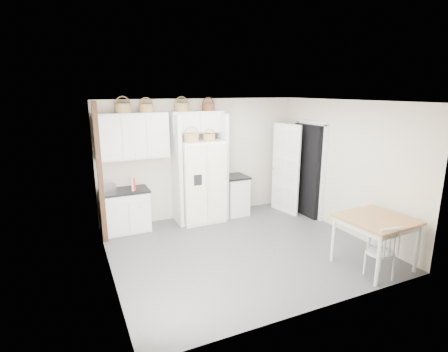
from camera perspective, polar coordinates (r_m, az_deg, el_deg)
name	(u,v)px	position (r m, az deg, el deg)	size (l,w,h in m)	color
floor	(242,248)	(6.44, 2.96, -11.72)	(4.50, 4.50, 0.00)	#47464D
ceiling	(244,101)	(5.81, 3.28, 12.09)	(4.50, 4.50, 0.00)	white
wall_back	(201,158)	(7.77, -3.75, 2.88)	(4.50, 4.50, 0.00)	beige
wall_left	(106,195)	(5.36, -18.74, -2.89)	(4.00, 4.00, 0.00)	beige
wall_right	(344,167)	(7.29, 18.99, 1.41)	(4.00, 4.00, 0.00)	beige
refrigerator	(201,181)	(7.50, -3.82, -0.86)	(0.90, 0.73, 1.75)	white
base_cab_left	(126,211)	(7.30, -15.71, -5.60)	(0.89, 0.56, 0.82)	silver
base_cab_right	(235,196)	(7.99, 1.78, -3.23)	(0.49, 0.59, 0.86)	silver
dining_table	(374,242)	(6.15, 23.30, -9.91)	(1.00, 1.00, 0.83)	olive
windsor_chair	(380,252)	(5.84, 24.17, -11.31)	(0.41, 0.37, 0.83)	silver
counter_left	(125,191)	(7.17, -15.93, -2.36)	(0.92, 0.60, 0.04)	black
counter_right	(235,177)	(7.87, 1.80, -0.10)	(0.53, 0.63, 0.04)	black
toaster	(108,188)	(7.05, -18.39, -1.90)	(0.26, 0.15, 0.18)	silver
cookbook_red	(134,185)	(7.09, -14.45, -1.38)	(0.03, 0.14, 0.22)	red
cookbook_cream	(132,184)	(7.08, -14.73, -1.33)	(0.03, 0.16, 0.24)	beige
basket_upper_b	(123,108)	(7.05, -16.16, 10.59)	(0.30, 0.30, 0.18)	brown
basket_upper_c	(146,108)	(7.13, -12.58, 10.76)	(0.28, 0.28, 0.16)	brown
basket_bridge_a	(182,107)	(7.32, -6.93, 11.08)	(0.30, 0.30, 0.17)	brown
basket_bridge_b	(208,107)	(7.52, -2.59, 11.20)	(0.28, 0.28, 0.16)	brown
basket_fridge_a	(191,138)	(7.14, -5.39, 6.23)	(0.32, 0.32, 0.17)	brown
basket_fridge_b	(209,138)	(7.28, -2.44, 6.29)	(0.25, 0.25, 0.14)	brown
upper_cabinet	(132,136)	(7.12, -14.73, 6.34)	(1.40, 0.34, 0.90)	silver
bridge_cabinet	(197,122)	(7.45, -4.46, 8.80)	(1.12, 0.34, 0.45)	silver
fridge_panel_left	(177,171)	(7.32, -7.72, 0.89)	(0.08, 0.60, 2.30)	silver
fridge_panel_right	(221,166)	(7.67, -0.41, 1.61)	(0.08, 0.60, 2.30)	silver
trim_post	(100,174)	(6.67, -19.60, 0.25)	(0.09, 0.09, 2.60)	black
doorway_void	(308,171)	(8.02, 13.50, 0.87)	(0.18, 0.85, 2.05)	black
door_slab	(286,169)	(8.08, 10.03, 1.13)	(0.80, 0.04, 2.05)	white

